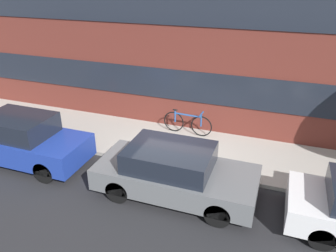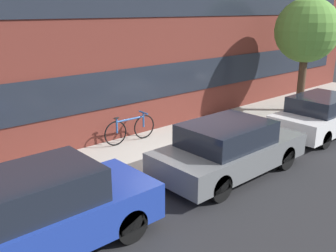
{
  "view_description": "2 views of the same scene",
  "coord_description": "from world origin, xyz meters",
  "px_view_note": "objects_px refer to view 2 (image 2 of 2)",
  "views": [
    {
      "loc": [
        2.71,
        -7.81,
        5.4
      ],
      "look_at": [
        -0.14,
        0.09,
        1.39
      ],
      "focal_mm": 35.0,
      "sensor_mm": 36.0,
      "label": 1
    },
    {
      "loc": [
        -6.49,
        -6.57,
        4.0
      ],
      "look_at": [
        -0.21,
        0.52,
        1.03
      ],
      "focal_mm": 40.0,
      "sensor_mm": 36.0,
      "label": 2
    }
  ],
  "objects_px": {
    "parked_car_blue": "(45,212)",
    "parked_car_white": "(322,115)",
    "parked_car_grey": "(229,148)",
    "street_tree": "(307,31)",
    "fire_hydrant": "(0,196)",
    "bicycle": "(130,128)"
  },
  "relations": [
    {
      "from": "parked_car_blue",
      "to": "parked_car_white",
      "type": "xyz_separation_m",
      "value": [
        9.57,
        0.0,
        -0.09
      ]
    },
    {
      "from": "parked_car_blue",
      "to": "parked_car_grey",
      "type": "height_order",
      "value": "parked_car_blue"
    },
    {
      "from": "fire_hydrant",
      "to": "street_tree",
      "type": "xyz_separation_m",
      "value": [
        11.65,
        0.29,
        2.72
      ]
    },
    {
      "from": "fire_hydrant",
      "to": "bicycle",
      "type": "bearing_deg",
      "value": 21.36
    },
    {
      "from": "parked_car_blue",
      "to": "street_tree",
      "type": "bearing_deg",
      "value": 9.31
    },
    {
      "from": "fire_hydrant",
      "to": "parked_car_blue",
      "type": "bearing_deg",
      "value": -81.94
    },
    {
      "from": "parked_car_blue",
      "to": "bicycle",
      "type": "height_order",
      "value": "parked_car_blue"
    },
    {
      "from": "bicycle",
      "to": "parked_car_grey",
      "type": "bearing_deg",
      "value": -76.68
    },
    {
      "from": "parked_car_white",
      "to": "fire_hydrant",
      "type": "relative_size",
      "value": 5.53
    },
    {
      "from": "parked_car_blue",
      "to": "parked_car_white",
      "type": "distance_m",
      "value": 9.57
    },
    {
      "from": "fire_hydrant",
      "to": "street_tree",
      "type": "distance_m",
      "value": 11.97
    },
    {
      "from": "fire_hydrant",
      "to": "street_tree",
      "type": "bearing_deg",
      "value": 1.4
    },
    {
      "from": "parked_car_grey",
      "to": "parked_car_white",
      "type": "xyz_separation_m",
      "value": [
        4.77,
        0.0,
        -0.03
      ]
    },
    {
      "from": "parked_car_blue",
      "to": "parked_car_grey",
      "type": "bearing_deg",
      "value": 0.0
    },
    {
      "from": "bicycle",
      "to": "street_tree",
      "type": "distance_m",
      "value": 7.87
    },
    {
      "from": "parked_car_blue",
      "to": "parked_car_grey",
      "type": "distance_m",
      "value": 4.8
    },
    {
      "from": "parked_car_grey",
      "to": "street_tree",
      "type": "xyz_separation_m",
      "value": [
        6.63,
        1.87,
        2.52
      ]
    },
    {
      "from": "parked_car_blue",
      "to": "bicycle",
      "type": "xyz_separation_m",
      "value": [
        4.17,
        3.31,
        -0.2
      ]
    },
    {
      "from": "parked_car_grey",
      "to": "parked_car_white",
      "type": "bearing_deg",
      "value": 0.0
    },
    {
      "from": "bicycle",
      "to": "street_tree",
      "type": "xyz_separation_m",
      "value": [
        7.26,
        -1.43,
        2.66
      ]
    },
    {
      "from": "parked_car_white",
      "to": "fire_hydrant",
      "type": "bearing_deg",
      "value": 170.79
    },
    {
      "from": "parked_car_grey",
      "to": "parked_car_white",
      "type": "relative_size",
      "value": 1.03
    }
  ]
}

